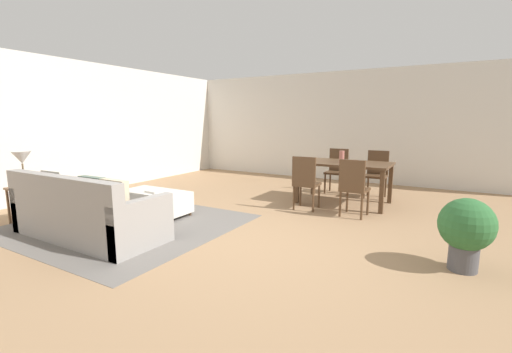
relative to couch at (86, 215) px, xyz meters
The scene contains 16 objects.
ground_plane 2.12m from the couch, 27.56° to the left, with size 10.80×10.80×0.00m, color #9E7A56.
wall_back 6.34m from the couch, 72.67° to the left, with size 9.00×0.12×2.70m, color silver.
wall_left 3.20m from the couch, 150.82° to the left, with size 0.12×11.00×2.70m, color silver.
area_rug 0.71m from the couch, 91.72° to the left, with size 3.00×2.80×0.01m, color slate.
couch is the anchor object (origin of this frame).
ottoman_table 1.25m from the couch, 91.78° to the left, with size 1.12×0.55×0.39m.
side_table 1.38m from the couch, behind, with size 0.40×0.40×0.55m.
table_lamp 1.52m from the couch, behind, with size 0.26×0.26×0.53m.
dining_table 4.28m from the couch, 56.44° to the left, with size 1.62×0.95×0.76m.
dining_chair_near_left 3.36m from the couch, 54.72° to the left, with size 0.42×0.42×0.92m.
dining_chair_near_right 3.86m from the couch, 44.46° to the left, with size 0.42×0.42×0.92m.
dining_chair_far_left 4.85m from the couch, 66.07° to the left, with size 0.40×0.40×0.92m.
dining_chair_far_right 5.18m from the couch, 57.59° to the left, with size 0.40×0.40×0.92m.
vase_centerpiece 4.24m from the couch, 56.58° to the left, with size 0.09×0.09×0.21m, color #B26659.
book_on_ottoman 1.17m from the couch, 88.56° to the left, with size 0.26×0.20×0.03m, color silver.
potted_plant 4.45m from the couch, 17.20° to the left, with size 0.53×0.53×0.75m.
Camera 1 is at (2.22, -3.60, 1.53)m, focal length 24.16 mm.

